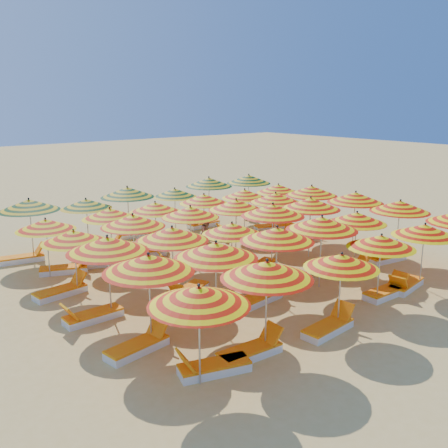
{
  "coord_description": "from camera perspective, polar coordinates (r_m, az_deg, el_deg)",
  "views": [
    {
      "loc": [
        -11.86,
        -14.01,
        6.25
      ],
      "look_at": [
        0.0,
        0.5,
        1.6
      ],
      "focal_mm": 40.0,
      "sensor_mm": 36.0,
      "label": 1
    }
  ],
  "objects": [
    {
      "name": "umbrella_26",
      "position": [
        20.73,
        -7.88,
        1.91
      ],
      "size": [
        2.55,
        2.55,
        2.25
      ],
      "color": "silver",
      "rests_on": "ground"
    },
    {
      "name": "umbrella_18",
      "position": [
        16.91,
        -16.8,
        -1.38
      ],
      "size": [
        2.12,
        2.12,
        2.22
      ],
      "color": "silver",
      "rests_on": "ground"
    },
    {
      "name": "umbrella_33",
      "position": [
        23.94,
        -5.65,
        3.57
      ],
      "size": [
        2.53,
        2.53,
        2.24
      ],
      "color": "silver",
      "rests_on": "ground"
    },
    {
      "name": "umbrella_23",
      "position": [
        23.32,
        9.97,
        3.76
      ],
      "size": [
        2.58,
        2.58,
        2.52
      ],
      "color": "silver",
      "rests_on": "ground"
    },
    {
      "name": "umbrella_11",
      "position": [
        20.9,
        19.47,
        1.91
      ],
      "size": [
        2.84,
        2.84,
        2.48
      ],
      "color": "silver",
      "rests_on": "ground"
    },
    {
      "name": "umbrella_30",
      "position": [
        21.27,
        -21.39,
        2.04
      ],
      "size": [
        2.55,
        2.55,
        2.52
      ],
      "color": "silver",
      "rests_on": "ground"
    },
    {
      "name": "lounger_24",
      "position": [
        25.34,
        -2.45,
        -0.01
      ],
      "size": [
        1.74,
        0.61,
        0.69
      ],
      "rotation": [
        0.0,
        0.0,
        3.16
      ],
      "color": "white",
      "rests_on": "ground"
    },
    {
      "name": "lounger_22",
      "position": [
        22.37,
        -13.56,
        -2.28
      ],
      "size": [
        1.83,
        1.15,
        0.69
      ],
      "rotation": [
        0.0,
        0.0,
        -0.36
      ],
      "color": "white",
      "rests_on": "ground"
    },
    {
      "name": "umbrella_12",
      "position": [
        14.74,
        -13.17,
        -2.31
      ],
      "size": [
        2.57,
        2.57,
        2.52
      ],
      "color": "silver",
      "rests_on": "ground"
    },
    {
      "name": "lounger_8",
      "position": [
        20.94,
        17.97,
        -3.7
      ],
      "size": [
        1.8,
        0.83,
        0.69
      ],
      "rotation": [
        0.0,
        0.0,
        2.99
      ],
      "color": "white",
      "rests_on": "ground"
    },
    {
      "name": "lounger_11",
      "position": [
        18.97,
        4.18,
        -4.85
      ],
      "size": [
        1.83,
        1.11,
        0.69
      ],
      "rotation": [
        0.0,
        0.0,
        3.47
      ],
      "color": "white",
      "rests_on": "ground"
    },
    {
      "name": "umbrella_27",
      "position": [
        22.03,
        -2.32,
        2.89
      ],
      "size": [
        2.81,
        2.81,
        2.31
      ],
      "color": "silver",
      "rests_on": "ground"
    },
    {
      "name": "umbrella_17",
      "position": [
        22.03,
        14.8,
        2.94
      ],
      "size": [
        2.79,
        2.79,
        2.53
      ],
      "color": "silver",
      "rests_on": "ground"
    },
    {
      "name": "ground",
      "position": [
        19.39,
        0.94,
        -4.87
      ],
      "size": [
        120.0,
        120.0,
        0.0
      ],
      "primitive_type": "plane",
      "color": "tan",
      "rests_on": "ground"
    },
    {
      "name": "lounger_17",
      "position": [
        20.0,
        -13.91,
        -4.24
      ],
      "size": [
        1.83,
        1.08,
        0.69
      ],
      "rotation": [
        0.0,
        0.0,
        -0.31
      ],
      "color": "white",
      "rests_on": "ground"
    },
    {
      "name": "umbrella_35",
      "position": [
        26.69,
        2.84,
        5.14
      ],
      "size": [
        3.09,
        3.09,
        2.48
      ],
      "color": "silver",
      "rests_on": "ground"
    },
    {
      "name": "lounger_16",
      "position": [
        19.56,
        -17.72,
        -4.91
      ],
      "size": [
        1.82,
        1.2,
        0.69
      ],
      "rotation": [
        0.0,
        0.0,
        -0.39
      ],
      "color": "white",
      "rests_on": "ground"
    },
    {
      "name": "lounger_4",
      "position": [
        18.14,
        20.02,
        -6.59
      ],
      "size": [
        1.8,
        0.85,
        0.69
      ],
      "rotation": [
        0.0,
        0.0,
        3.3
      ],
      "color": "white",
      "rests_on": "ground"
    },
    {
      "name": "lounger_1",
      "position": [
        12.9,
        3.11,
        -14.29
      ],
      "size": [
        1.77,
        0.7,
        0.69
      ],
      "rotation": [
        0.0,
        0.0,
        -0.07
      ],
      "color": "white",
      "rests_on": "ground"
    },
    {
      "name": "umbrella_13",
      "position": [
        15.75,
        -5.95,
        -1.17
      ],
      "size": [
        2.77,
        2.77,
        2.46
      ],
      "color": "silver",
      "rests_on": "ground"
    },
    {
      "name": "umbrella_8",
      "position": [
        15.64,
        6.08,
        -1.19
      ],
      "size": [
        2.6,
        2.6,
        2.49
      ],
      "color": "silver",
      "rests_on": "ground"
    },
    {
      "name": "umbrella_19",
      "position": [
        17.86,
        -10.38,
        0.36
      ],
      "size": [
        2.39,
        2.39,
        2.42
      ],
      "color": "silver",
      "rests_on": "ground"
    },
    {
      "name": "umbrella_6",
      "position": [
        12.87,
        -8.61,
        -4.48
      ],
      "size": [
        2.54,
        2.54,
        2.52
      ],
      "color": "silver",
      "rests_on": "ground"
    },
    {
      "name": "lounger_23",
      "position": [
        23.75,
        -9.68,
        -1.15
      ],
      "size": [
        1.82,
        1.18,
        0.69
      ],
      "rotation": [
        0.0,
        0.0,
        -0.38
      ],
      "color": "white",
      "rests_on": "ground"
    },
    {
      "name": "umbrella_25",
      "position": [
        19.73,
        -12.91,
        1.17
      ],
      "size": [
        2.56,
        2.56,
        2.28
      ],
      "color": "silver",
      "rests_on": "ground"
    },
    {
      "name": "umbrella_9",
      "position": [
        16.99,
        11.12,
        0.05
      ],
      "size": [
        2.87,
        2.87,
        2.55
      ],
      "color": "silver",
      "rests_on": "ground"
    },
    {
      "name": "umbrella_16",
      "position": [
        20.31,
        9.87,
        2.32
      ],
      "size": [
        2.53,
        2.53,
        2.54
      ],
      "color": "silver",
      "rests_on": "ground"
    },
    {
      "name": "lounger_25",
      "position": [
        27.42,
        3.55,
        1.05
      ],
      "size": [
        1.82,
        1.18,
        0.69
      ],
      "rotation": [
        0.0,
        0.0,
        3.52
      ],
      "color": "white",
      "rests_on": "ground"
    },
    {
      "name": "lounger_14",
      "position": [
        23.05,
        6.59,
        -1.5
      ],
      "size": [
        1.79,
        0.79,
        0.69
      ],
      "rotation": [
        0.0,
        0.0,
        0.13
      ],
      "color": "white",
      "rests_on": "ground"
    },
    {
      "name": "umbrella_20",
      "position": [
        19.18,
        -3.88,
        1.38
      ],
      "size": [
        2.79,
        2.79,
        2.38
      ],
      "color": "silver",
      "rests_on": "ground"
    },
    {
      "name": "lounger_3",
      "position": [
        17.33,
        18.04,
        -7.38
      ],
      "size": [
        1.75,
        0.63,
        0.69
      ],
      "rotation": [
        0.0,
        0.0,
        -0.03
      ],
      "color": "white",
      "rests_on": "ground"
    },
    {
      "name": "lounger_0",
      "position": [
        12.2,
        -1.32,
        -16.05
      ],
      "size": [
        1.83,
        1.08,
        0.69
      ],
      "rotation": [
        0.0,
        0.0,
        2.83
      ],
      "color": "white",
      "rests_on": "ground"
    },
    {
      "name": "lounger_10",
      "position": [
        16.58,
        -4.11,
        -7.69
      ],
      "size": [
        1.82,
        1.23,
        0.69
      ],
      "rotation": [
        0.0,
        0.0,
        3.56
      ],
      "color": "white",
      "rests_on": "ground"
    },
    {
      "name": "umbrella_21",
      "position": [
        20.26,
        1.4,
        2.19
      ],
      "size": [
        2.89,
        2.89,
        2.42
      ],
      "color": "silver",
      "rests_on": "ground"
    },
    {
      "name": "umbrella_15",
      "position": [
        18.82,
        5.6,
        1.58
      ],
      "size": [
        2.9,
        2.9,
        2.55
      ],
      "color": "silver",
      "rests_on": "ground"
    },
    {
      "name": "umbrella_3",
      "position": [
        16.26,
        17.52,
        -1.94
      ],
      "size": [
        2.69,
        2.69,
        2.25
      ],
      "color": "silver",
      "rests_on": "ground"
    },
    {
      "name": "umbrella_29",
      "position": [
        25.0,
        6.22,
        4.05
      ],
      "size": [
        2.42,
        2.42,
        2.27
      ],
      "color": "silver",
      "rests_on": "ground"
    },
    {
      "name": "lounger_15",
      "position": [
        23.51,
        8.63,
        -1.26
      ],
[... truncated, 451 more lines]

